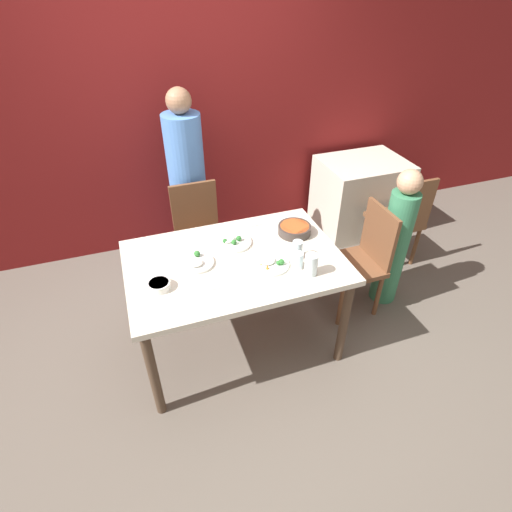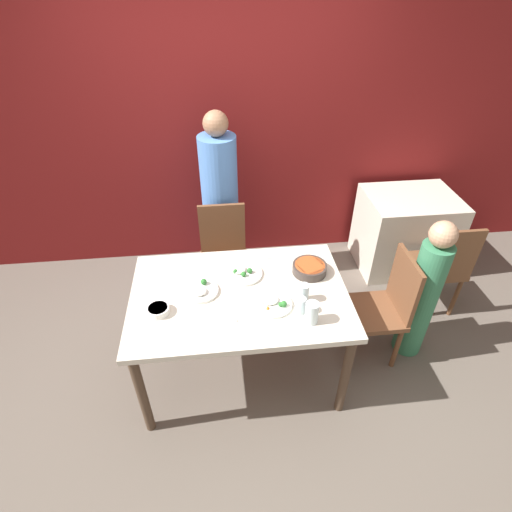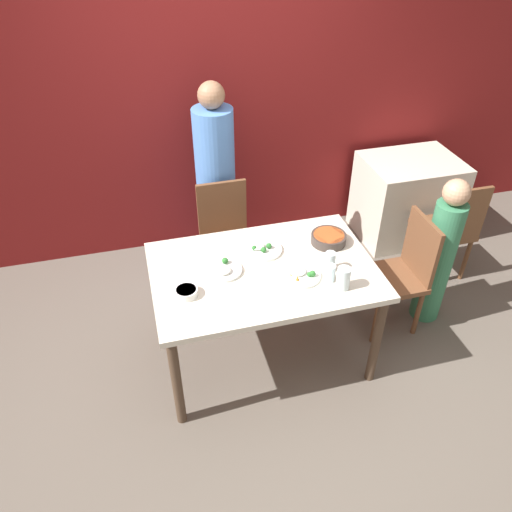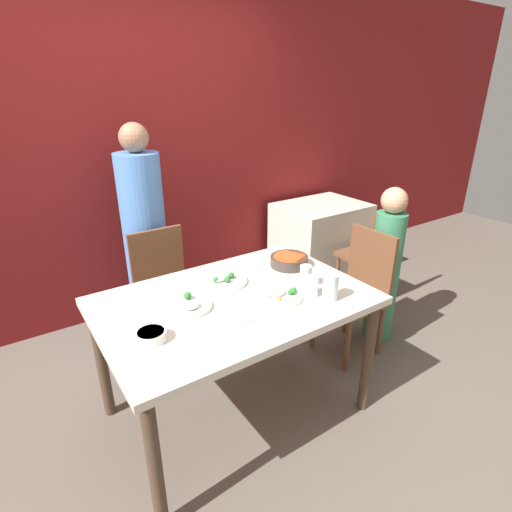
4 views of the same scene
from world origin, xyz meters
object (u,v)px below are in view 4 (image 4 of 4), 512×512
object	(u,v)px
chair_adult_spot	(166,290)
chair_child_spot	(357,289)
person_child	(385,269)
bowl_curry	(289,261)
glass_water_tall	(306,276)
person_adult	(146,242)
plate_rice_adult	(224,280)

from	to	relation	value
chair_adult_spot	chair_child_spot	bearing A→B (deg)	-33.81
chair_child_spot	person_child	size ratio (longest dim) A/B	0.76
bowl_curry	glass_water_tall	bearing A→B (deg)	-110.38
chair_child_spot	person_child	world-z (taller)	person_child
glass_water_tall	chair_adult_spot	bearing A→B (deg)	116.89
chair_child_spot	person_child	xyz separation A→B (m)	(0.28, 0.00, 0.08)
chair_adult_spot	glass_water_tall	size ratio (longest dim) A/B	7.12
person_adult	plate_rice_adult	size ratio (longest dim) A/B	6.27
bowl_curry	plate_rice_adult	distance (m)	0.45
chair_adult_spot	glass_water_tall	bearing A→B (deg)	-63.11
person_adult	glass_water_tall	xyz separation A→B (m)	(0.46, -1.24, 0.09)
person_adult	plate_rice_adult	world-z (taller)	person_adult
chair_adult_spot	chair_child_spot	world-z (taller)	same
person_adult	bowl_curry	bearing A→B (deg)	-59.87
chair_child_spot	plate_rice_adult	bearing A→B (deg)	-96.83
bowl_curry	chair_adult_spot	bearing A→B (deg)	131.07
chair_child_spot	person_adult	size ratio (longest dim) A/B	0.57
person_child	chair_adult_spot	bearing A→B (deg)	151.82
person_child	glass_water_tall	size ratio (longest dim) A/B	9.32
chair_adult_spot	person_child	xyz separation A→B (m)	(1.38, -0.74, 0.08)
chair_child_spot	bowl_curry	world-z (taller)	chair_child_spot
plate_rice_adult	bowl_curry	bearing A→B (deg)	-3.08
person_child	bowl_curry	xyz separation A→B (m)	(-0.82, 0.09, 0.24)
chair_child_spot	glass_water_tall	world-z (taller)	chair_child_spot
person_child	bowl_curry	world-z (taller)	person_child
person_child	glass_water_tall	xyz separation A→B (m)	(-0.92, -0.17, 0.26)
bowl_curry	plate_rice_adult	xyz separation A→B (m)	(-0.45, 0.02, -0.02)
glass_water_tall	person_child	bearing A→B (deg)	10.67
chair_adult_spot	person_child	distance (m)	1.57
chair_adult_spot	bowl_curry	xyz separation A→B (m)	(0.56, -0.65, 0.32)
chair_adult_spot	plate_rice_adult	distance (m)	0.70
person_child	bowl_curry	bearing A→B (deg)	173.42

